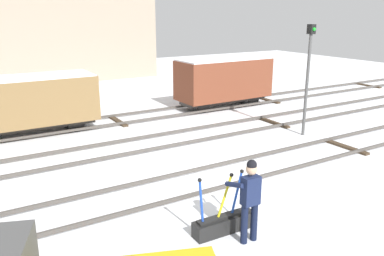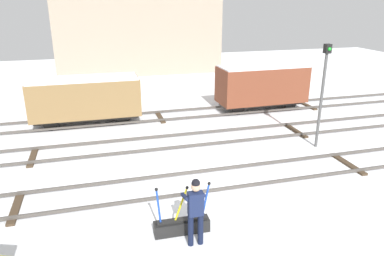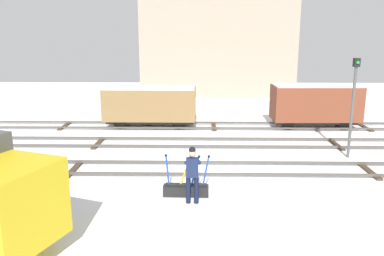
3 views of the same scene
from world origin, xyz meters
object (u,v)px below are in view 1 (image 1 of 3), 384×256
object	(u,v)px
switch_lever_frame	(225,221)
signal_post	(308,70)
freight_car_far_end	(27,102)
freight_car_back_track	(224,80)
rail_worker	(250,195)

from	to	relation	value
switch_lever_frame	signal_post	world-z (taller)	signal_post
signal_post	freight_car_far_end	bearing A→B (deg)	148.85
freight_car_far_end	freight_car_back_track	bearing A→B (deg)	-0.17
signal_post	freight_car_back_track	bearing A→B (deg)	89.13
switch_lever_frame	freight_car_back_track	xyz separation A→B (m)	(7.10, 10.12, 1.18)
rail_worker	freight_car_far_end	distance (m)	11.01
freight_car_back_track	freight_car_far_end	world-z (taller)	freight_car_back_track
rail_worker	freight_car_back_track	xyz separation A→B (m)	(6.88, 10.68, 0.36)
rail_worker	freight_car_back_track	world-z (taller)	freight_car_back_track
signal_post	freight_car_back_track	size ratio (longest dim) A/B	0.88
switch_lever_frame	freight_car_far_end	size ratio (longest dim) A/B	0.30
switch_lever_frame	rail_worker	bearing A→B (deg)	-67.52
switch_lever_frame	rail_worker	world-z (taller)	rail_worker
switch_lever_frame	signal_post	xyz separation A→B (m)	(7.01, 4.42, 2.37)
rail_worker	freight_car_back_track	distance (m)	12.71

